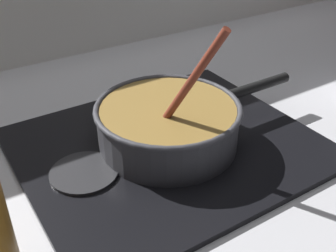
% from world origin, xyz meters
% --- Properties ---
extents(ground, '(2.40, 1.60, 0.04)m').
position_xyz_m(ground, '(0.00, 0.00, -0.02)').
color(ground, '#B7B7BC').
extents(hob_plate, '(0.56, 0.48, 0.01)m').
position_xyz_m(hob_plate, '(-0.04, 0.23, 0.01)').
color(hob_plate, black).
rests_on(hob_plate, ground).
extents(burner_ring, '(0.20, 0.20, 0.01)m').
position_xyz_m(burner_ring, '(-0.04, 0.23, 0.02)').
color(burner_ring, '#592D0C').
rests_on(burner_ring, hob_plate).
extents(spare_burner, '(0.12, 0.12, 0.01)m').
position_xyz_m(spare_burner, '(-0.22, 0.23, 0.01)').
color(spare_burner, '#262628').
rests_on(spare_burner, hob_plate).
extents(cooking_pan, '(0.45, 0.28, 0.26)m').
position_xyz_m(cooking_pan, '(-0.04, 0.23, 0.06)').
color(cooking_pan, '#38383D').
rests_on(cooking_pan, hob_plate).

